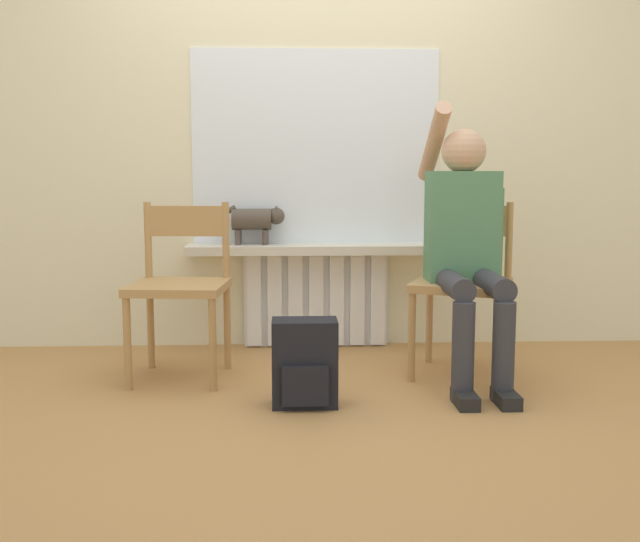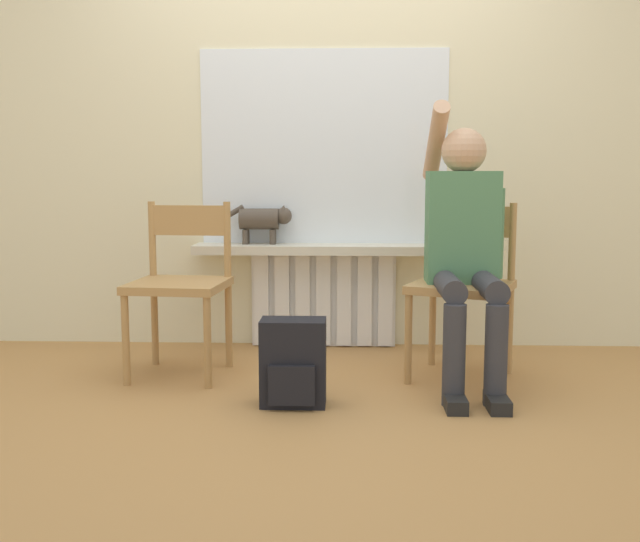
% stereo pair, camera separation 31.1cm
% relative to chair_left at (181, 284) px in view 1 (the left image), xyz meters
% --- Properties ---
extents(ground_plane, '(12.00, 12.00, 0.00)m').
position_rel_chair_left_xyz_m(ground_plane, '(0.69, -0.51, -0.47)').
color(ground_plane, '#B27F47').
extents(wall_with_window, '(7.00, 0.06, 2.70)m').
position_rel_chair_left_xyz_m(wall_with_window, '(0.69, 0.72, 0.88)').
color(wall_with_window, beige).
rests_on(wall_with_window, ground_plane).
extents(radiator, '(0.84, 0.08, 0.55)m').
position_rel_chair_left_xyz_m(radiator, '(0.69, 0.64, -0.19)').
color(radiator, white).
rests_on(radiator, ground_plane).
extents(windowsill, '(1.47, 0.24, 0.05)m').
position_rel_chair_left_xyz_m(windowsill, '(0.69, 0.57, 0.11)').
color(windowsill, beige).
rests_on(windowsill, radiator).
extents(window_glass, '(1.41, 0.01, 1.10)m').
position_rel_chair_left_xyz_m(window_glass, '(0.69, 0.69, 0.69)').
color(window_glass, white).
rests_on(window_glass, windowsill).
extents(chair_left, '(0.49, 0.49, 0.86)m').
position_rel_chair_left_xyz_m(chair_left, '(0.00, 0.00, 0.00)').
color(chair_left, '#B2844C').
rests_on(chair_left, ground_plane).
extents(chair_right, '(0.59, 0.59, 0.86)m').
position_rel_chair_left_xyz_m(chair_right, '(1.40, -0.00, 0.00)').
color(chair_right, '#B2844C').
rests_on(chair_right, ground_plane).
extents(person, '(0.36, 1.00, 1.34)m').
position_rel_chair_left_xyz_m(person, '(1.38, -0.11, 0.23)').
color(person, '#333338').
rests_on(person, ground_plane).
extents(cat, '(0.42, 0.12, 0.23)m').
position_rel_chair_left_xyz_m(cat, '(0.35, 0.61, 0.28)').
color(cat, '#4C4238').
rests_on(cat, windowsill).
extents(backpack, '(0.28, 0.20, 0.38)m').
position_rel_chair_left_xyz_m(backpack, '(0.60, -0.50, -0.28)').
color(backpack, black).
rests_on(backpack, ground_plane).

